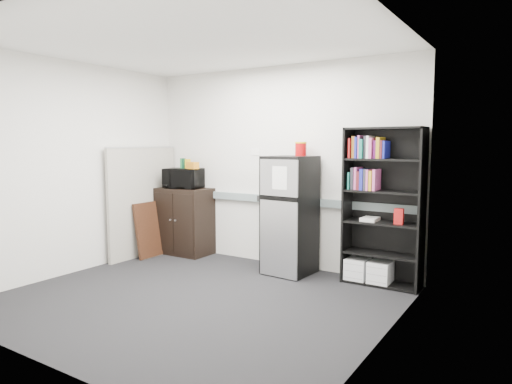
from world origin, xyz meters
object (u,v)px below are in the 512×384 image
cubicle_partition (143,201)px  microwave (183,178)px  cabinet (185,221)px  refrigerator (290,215)px  bookshelf (381,203)px

cubicle_partition → microwave: size_ratio=3.02×
cabinet → refrigerator: bearing=-2.5°
cubicle_partition → microwave: bearing=43.0°
cabinet → microwave: microwave is taller
bookshelf → cubicle_partition: bookshelf is taller
cabinet → bookshelf: bearing=1.3°
bookshelf → microwave: bearing=-178.4°
cubicle_partition → refrigerator: size_ratio=1.07×
bookshelf → refrigerator: bearing=-172.7°
bookshelf → refrigerator: 1.16m
cubicle_partition → refrigerator: cubicle_partition is taller
microwave → cabinet: bearing=76.9°
cabinet → refrigerator: size_ratio=0.66×
microwave → cubicle_partition: bearing=-150.1°
bookshelf → cubicle_partition: (-3.41, -0.49, -0.16)m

